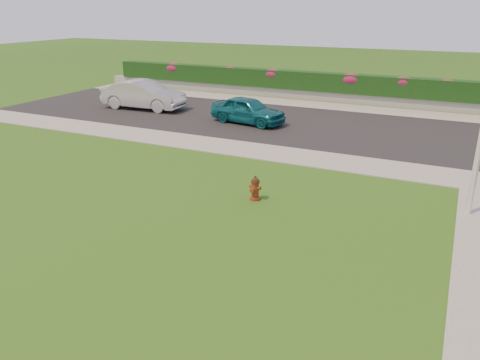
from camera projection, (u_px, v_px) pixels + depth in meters
The scene contains 15 objects.
ground at pixel (158, 264), 10.56m from camera, with size 120.00×120.00×0.00m, color black.
street_far at pixel (233, 117), 24.41m from camera, with size 26.00×8.00×0.04m, color black.
sidewalk_far at pixel (163, 138), 20.58m from camera, with size 24.00×2.00×0.04m, color gray.
sidewalk_beyond at pixel (333, 107), 27.03m from camera, with size 34.00×2.00×0.04m, color gray.
retaining_wall at pixel (340, 97), 28.20m from camera, with size 34.00×0.40×0.60m, color gray.
hedge at pixel (342, 83), 27.98m from camera, with size 32.00×0.90×1.10m, color black.
fire_hydrant at pixel (255, 188), 13.97m from camera, with size 0.39×0.37×0.76m.
sedan_teal at pixel (248, 110), 22.94m from camera, with size 1.52×3.79×1.29m, color #0C5460.
sedan_silver at pixel (144, 95), 26.11m from camera, with size 1.66×4.76×1.57m, color #ABAFB3.
flower_clump_a at pixel (174, 68), 32.56m from camera, with size 1.35×0.87×0.67m, color #A61C52.
flower_clump_b at pixel (230, 70), 30.77m from camera, with size 1.05×0.67×0.52m, color #A61C52.
flower_clump_c at pixel (273, 74), 29.58m from camera, with size 1.28×0.82×0.64m, color #A61C52.
flower_clump_d at pixel (351, 79), 27.57m from camera, with size 1.37×0.88×0.69m, color #A61C52.
flower_clump_e at pixel (404, 82), 26.37m from camera, with size 1.22×0.78×0.61m, color #A61C52.
flower_clump_f at pixel (447, 84), 25.44m from camera, with size 1.01×0.65×0.50m, color #A61C52.
Camera 1 is at (5.65, -7.53, 5.48)m, focal length 35.00 mm.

